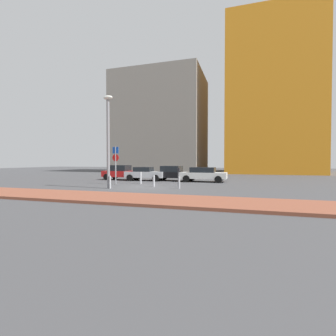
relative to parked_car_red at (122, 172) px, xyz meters
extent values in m
plane|color=#424244|center=(5.00, -5.90, -0.77)|extent=(120.00, 120.00, 0.00)
cube|color=brown|center=(5.00, -12.09, -0.70)|extent=(40.00, 3.29, 0.14)
cube|color=red|center=(0.06, 0.00, -0.15)|extent=(4.10, 1.77, 0.62)
cube|color=black|center=(-0.15, 0.00, 0.46)|extent=(1.86, 1.58, 0.60)
cylinder|color=black|center=(1.46, 0.80, -0.45)|extent=(0.65, 0.24, 0.64)
cylinder|color=black|center=(1.41, -0.87, -0.45)|extent=(0.65, 0.24, 0.64)
cylinder|color=black|center=(-1.30, 0.87, -0.45)|extent=(0.65, 0.24, 0.64)
cylinder|color=black|center=(-1.34, -0.80, -0.45)|extent=(0.65, 0.24, 0.64)
cube|color=#B7BABF|center=(2.76, -0.26, -0.16)|extent=(4.01, 1.93, 0.59)
cube|color=black|center=(2.57, -0.27, 0.36)|extent=(1.82, 1.64, 0.45)
cylinder|color=black|center=(4.02, 0.66, -0.45)|extent=(0.65, 0.26, 0.64)
cylinder|color=black|center=(4.14, -1.00, -0.45)|extent=(0.65, 0.26, 0.64)
cylinder|color=black|center=(1.38, 0.48, -0.45)|extent=(0.65, 0.26, 0.64)
cylinder|color=black|center=(1.49, -1.18, -0.45)|extent=(0.65, 0.26, 0.64)
cube|color=black|center=(5.70, 0.31, -0.17)|extent=(4.51, 2.02, 0.56)
cube|color=black|center=(5.35, 0.33, 0.41)|extent=(1.96, 1.75, 0.59)
cylinder|color=black|center=(7.24, 1.12, -0.45)|extent=(0.65, 0.25, 0.64)
cylinder|color=black|center=(7.15, -0.66, -0.45)|extent=(0.65, 0.25, 0.64)
cylinder|color=black|center=(4.24, 1.29, -0.45)|extent=(0.65, 0.25, 0.64)
cylinder|color=black|center=(4.15, -0.50, -0.45)|extent=(0.65, 0.25, 0.64)
cube|color=white|center=(8.59, -0.08, -0.17)|extent=(4.31, 1.82, 0.57)
cube|color=black|center=(8.54, -0.08, 0.36)|extent=(2.26, 1.67, 0.48)
cylinder|color=black|center=(10.06, 0.81, -0.45)|extent=(0.64, 0.22, 0.64)
cylinder|color=black|center=(10.04, -0.98, -0.45)|extent=(0.64, 0.22, 0.64)
cylinder|color=black|center=(7.14, 0.83, -0.45)|extent=(0.64, 0.22, 0.64)
cylinder|color=black|center=(7.12, -0.96, -0.45)|extent=(0.64, 0.22, 0.64)
cylinder|color=gray|center=(1.91, -4.72, 0.81)|extent=(0.10, 0.10, 3.17)
cube|color=#1447B7|center=(1.91, -4.72, 2.09)|extent=(0.55, 0.06, 0.55)
cylinder|color=red|center=(1.91, -4.72, 1.47)|extent=(0.60, 0.06, 0.60)
cylinder|color=#4C4C51|center=(7.44, -5.00, -0.20)|extent=(0.08, 0.08, 1.15)
cube|color=black|center=(7.44, -5.00, 0.52)|extent=(0.18, 0.14, 0.28)
cylinder|color=gray|center=(3.02, -7.74, 2.36)|extent=(0.20, 0.20, 6.27)
ellipsoid|color=silver|center=(3.02, -7.74, 5.65)|extent=(0.70, 0.36, 0.30)
cylinder|color=#B7B7BC|center=(5.69, -5.67, -0.33)|extent=(0.16, 0.16, 0.88)
cylinder|color=#B7B7BC|center=(7.88, -6.44, -0.34)|extent=(0.13, 0.13, 0.87)
cylinder|color=#B7B7BC|center=(3.18, -7.81, -0.32)|extent=(0.14, 0.14, 0.91)
cylinder|color=#B7B7BC|center=(3.84, -3.92, -0.26)|extent=(0.16, 0.16, 1.02)
cube|color=orange|center=(16.41, 23.84, 11.67)|extent=(14.10, 17.51, 24.89)
cube|color=gray|center=(-2.90, 21.54, 8.25)|extent=(15.95, 13.02, 18.05)
camera|label=1|loc=(12.21, -23.18, 1.14)|focal=26.32mm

